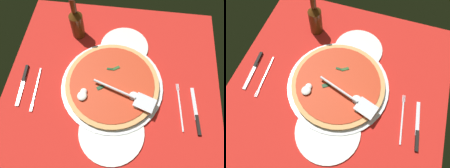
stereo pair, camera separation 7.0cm
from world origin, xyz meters
TOP-DOWN VIEW (x-y plane):
  - ground_plane at (0.00, 0.00)cm, footprint 90.19×90.19cm
  - checker_pattern at (0.00, 0.00)cm, footprint 90.19×90.19cm
  - pizza_pan at (0.20, 0.00)cm, footprint 42.60×42.60cm
  - dinner_plate_left at (-20.42, 3.17)cm, footprint 22.05×22.05cm
  - dinner_plate_right at (19.51, 2.23)cm, footprint 25.17×25.17cm
  - pizza at (0.33, -0.03)cm, footprint 38.87×38.87cm
  - pizza_server at (5.39, 6.83)cm, footprint 11.66×25.79cm
  - place_setting_near at (4.26, -34.78)cm, footprint 21.75×14.98cm
  - place_setting_far at (7.35, 31.66)cm, footprint 20.90×14.97cm
  - beer_bottle at (-25.19, -19.11)cm, footprint 6.03×6.03cm

SIDE VIEW (x-z plane):
  - ground_plane at x=0.00cm, z-range -0.80..0.00cm
  - checker_pattern at x=0.00cm, z-range 0.00..0.10cm
  - place_setting_near at x=4.26cm, z-range -0.25..1.15cm
  - place_setting_far at x=7.35cm, z-range -0.24..1.16cm
  - dinner_plate_left at x=-20.42cm, z-range 0.10..1.10cm
  - dinner_plate_right at x=19.51cm, z-range 0.10..1.10cm
  - pizza_pan at x=0.20cm, z-range 0.10..1.44cm
  - pizza at x=0.33cm, z-range 0.76..4.07cm
  - pizza_server at x=5.39cm, z-range 4.60..5.60cm
  - beer_bottle at x=-25.19cm, z-range -2.72..19.83cm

